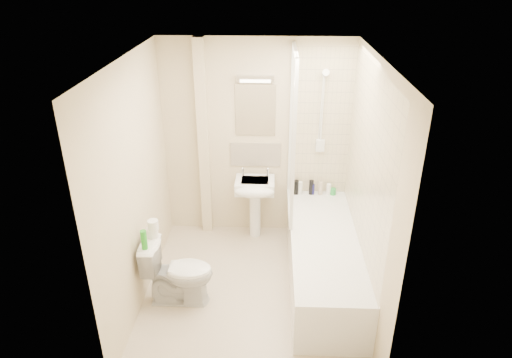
{
  "coord_description": "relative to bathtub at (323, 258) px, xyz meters",
  "views": [
    {
      "loc": [
        0.19,
        -3.79,
        3.15
      ],
      "look_at": [
        0.04,
        0.2,
        1.21
      ],
      "focal_mm": 32.0,
      "sensor_mm": 36.0,
      "label": 1
    }
  ],
  "objects": [
    {
      "name": "bottle_blue",
      "position": [
        -0.06,
        0.96,
        0.33
      ],
      "size": [
        0.04,
        0.04,
        0.13
      ],
      "primitive_type": "cylinder",
      "color": "navy",
      "rests_on": "bathtub"
    },
    {
      "name": "shower_screen",
      "position": [
        -0.35,
        0.6,
        1.16
      ],
      "size": [
        0.04,
        0.92,
        1.8
      ],
      "color": "white",
      "rests_on": "bathtub"
    },
    {
      "name": "bottle_cream",
      "position": [
        0.03,
        0.96,
        0.34
      ],
      "size": [
        0.05,
        0.05,
        0.16
      ],
      "primitive_type": "cylinder",
      "color": "beige",
      "rests_on": "bathtub"
    },
    {
      "name": "shower_fixture",
      "position": [
        -0.0,
        0.99,
        1.26
      ],
      "size": [
        0.1,
        0.16,
        0.99
      ],
      "color": "white",
      "rests_on": "wall_back"
    },
    {
      "name": "splashback",
      "position": [
        -0.76,
        1.04,
        0.74
      ],
      "size": [
        0.6,
        0.02,
        0.3
      ],
      "primitive_type": "cube",
      "color": "beige",
      "rests_on": "wall_back"
    },
    {
      "name": "tile_right",
      "position": [
        0.34,
        0.0,
        1.14
      ],
      "size": [
        0.01,
        2.1,
        1.75
      ],
      "primitive_type": "cube",
      "color": "beige",
      "rests_on": "wall_right"
    },
    {
      "name": "bottle_green",
      "position": [
        0.19,
        0.96,
        0.3
      ],
      "size": [
        0.07,
        0.07,
        0.08
      ],
      "primitive_type": "cylinder",
      "color": "green",
      "rests_on": "bathtub"
    },
    {
      "name": "toilet_roll_upper",
      "position": [
        -1.7,
        -0.28,
        0.55
      ],
      "size": [
        0.1,
        0.1,
        0.1
      ],
      "primitive_type": "cylinder",
      "color": "white",
      "rests_on": "toilet_roll_lower"
    },
    {
      "name": "green_bottle",
      "position": [
        -1.74,
        -0.47,
        0.5
      ],
      "size": [
        0.06,
        0.06,
        0.19
      ],
      "primitive_type": "cylinder",
      "color": "green",
      "rests_on": "toilet"
    },
    {
      "name": "tile_back",
      "position": [
        0.0,
        1.04,
        1.14
      ],
      "size": [
        0.7,
        0.01,
        1.75
      ],
      "primitive_type": "cube",
      "color": "beige",
      "rests_on": "wall_back"
    },
    {
      "name": "bathtub",
      "position": [
        0.0,
        0.0,
        0.0
      ],
      "size": [
        0.7,
        2.1,
        0.55
      ],
      "color": "white",
      "rests_on": "ground"
    },
    {
      "name": "wall_right",
      "position": [
        0.35,
        -0.2,
        0.91
      ],
      "size": [
        0.02,
        2.5,
        2.4
      ],
      "primitive_type": "cube",
      "color": "beige",
      "rests_on": "ground"
    },
    {
      "name": "floor",
      "position": [
        -0.75,
        -0.2,
        -0.29
      ],
      "size": [
        2.5,
        2.5,
        0.0
      ],
      "primitive_type": "plane",
      "color": "beige",
      "rests_on": "ground"
    },
    {
      "name": "ceiling",
      "position": [
        -0.75,
        -0.2,
        2.11
      ],
      "size": [
        2.2,
        2.5,
        0.02
      ],
      "primitive_type": "cube",
      "color": "white",
      "rests_on": "wall_back"
    },
    {
      "name": "bottle_black_b",
      "position": [
        -0.08,
        0.96,
        0.35
      ],
      "size": [
        0.05,
        0.05,
        0.18
      ],
      "primitive_type": "cylinder",
      "color": "black",
      "rests_on": "bathtub"
    },
    {
      "name": "bottle_white_b",
      "position": [
        0.13,
        0.96,
        0.33
      ],
      "size": [
        0.06,
        0.06,
        0.14
      ],
      "primitive_type": "cylinder",
      "color": "white",
      "rests_on": "bathtub"
    },
    {
      "name": "pedestal_sink",
      "position": [
        -0.76,
        0.81,
        0.34
      ],
      "size": [
        0.46,
        0.45,
        0.89
      ],
      "color": "white",
      "rests_on": "ground"
    },
    {
      "name": "bottle_white_a",
      "position": [
        -0.21,
        0.96,
        0.34
      ],
      "size": [
        0.05,
        0.05,
        0.16
      ],
      "primitive_type": "cylinder",
      "color": "white",
      "rests_on": "bathtub"
    },
    {
      "name": "strip_light",
      "position": [
        -0.76,
        1.02,
        1.66
      ],
      "size": [
        0.42,
        0.07,
        0.07
      ],
      "primitive_type": "cube",
      "color": "silver",
      "rests_on": "wall_back"
    },
    {
      "name": "pipe_boxing",
      "position": [
        -1.37,
        0.99,
        0.91
      ],
      "size": [
        0.12,
        0.12,
        2.4
      ],
      "primitive_type": "cube",
      "color": "beige",
      "rests_on": "ground"
    },
    {
      "name": "bottle_black_a",
      "position": [
        -0.26,
        0.96,
        0.35
      ],
      "size": [
        0.06,
        0.06,
        0.18
      ],
      "primitive_type": "cylinder",
      "color": "black",
      "rests_on": "bathtub"
    },
    {
      "name": "toilet_roll_lower",
      "position": [
        -1.72,
        -0.27,
        0.45
      ],
      "size": [
        0.12,
        0.12,
        0.1
      ],
      "primitive_type": "cylinder",
      "color": "white",
      "rests_on": "toilet"
    },
    {
      "name": "mirror",
      "position": [
        -0.76,
        1.04,
        1.29
      ],
      "size": [
        0.46,
        0.01,
        0.6
      ],
      "primitive_type": "cube",
      "color": "white",
      "rests_on": "wall_back"
    },
    {
      "name": "toilet",
      "position": [
        -1.47,
        -0.36,
        0.06
      ],
      "size": [
        0.39,
        0.68,
        0.69
      ],
      "primitive_type": "imported",
      "rotation": [
        0.0,
        0.0,
        1.58
      ],
      "color": "white",
      "rests_on": "ground"
    },
    {
      "name": "wall_left",
      "position": [
        -1.85,
        -0.2,
        0.91
      ],
      "size": [
        0.02,
        2.5,
        2.4
      ],
      "primitive_type": "cube",
      "color": "beige",
      "rests_on": "ground"
    },
    {
      "name": "wall_back",
      "position": [
        -0.75,
        1.05,
        0.91
      ],
      "size": [
        2.2,
        0.02,
        2.4
      ],
      "primitive_type": "cube",
      "color": "beige",
      "rests_on": "ground"
    }
  ]
}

